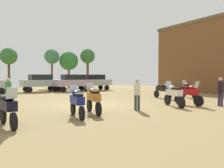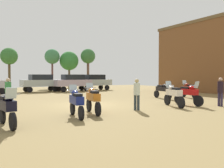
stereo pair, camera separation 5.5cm
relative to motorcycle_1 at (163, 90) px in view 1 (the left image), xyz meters
The scene contains 18 objects.
ground_plane 7.07m from the motorcycle_1, behind, with size 44.00×52.00×0.02m.
motorcycle_1 is the anchor object (origin of this frame).
motorcycle_2 13.23m from the motorcycle_1, 157.04° to the right, with size 0.63×2.09×1.45m.
motorcycle_5 4.48m from the motorcycle_1, 112.05° to the right, with size 0.62×2.16×1.50m.
motorcycle_6 9.13m from the motorcycle_1, 154.03° to the right, with size 0.68×2.20×1.49m.
motorcycle_7 5.05m from the motorcycle_1, 125.38° to the right, with size 0.82×2.23×1.50m.
motorcycle_8 10.35m from the motorcycle_1, 153.92° to the right, with size 0.64×2.14×1.44m.
motorcycle_9 2.36m from the motorcycle_1, 17.31° to the right, with size 0.68×2.08×1.47m.
car_4 12.50m from the motorcycle_1, 90.38° to the left, with size 4.47×2.25×2.00m.
car_5 12.43m from the motorcycle_1, 104.76° to the left, with size 4.40×2.04×2.00m.
car_6 14.75m from the motorcycle_1, 116.86° to the left, with size 4.44×2.15×2.00m.
person_1 11.54m from the motorcycle_1, behind, with size 0.47×0.47×1.72m.
person_2 7.12m from the motorcycle_1, 143.63° to the right, with size 0.48×0.48×1.69m.
person_3 5.47m from the motorcycle_1, 94.09° to the right, with size 0.39×0.39×1.74m.
tree_4 20.57m from the motorcycle_1, 83.01° to the left, with size 2.34×2.34×6.17m.
tree_5 22.50m from the motorcycle_1, 114.40° to the left, with size 2.27×2.27×5.65m.
tree_6 21.82m from the motorcycle_1, 97.96° to the left, with size 2.28×2.28×5.95m.
tree_7 21.25m from the motorcycle_1, 91.00° to the left, with size 2.96×2.96×5.68m.
Camera 1 is at (-6.20, -13.49, 1.86)m, focal length 37.42 mm.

